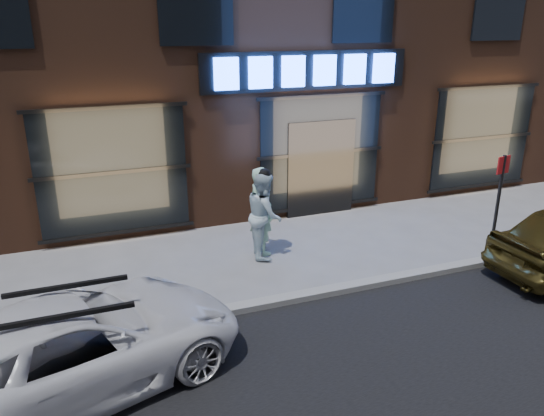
{
  "coord_description": "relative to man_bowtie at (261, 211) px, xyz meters",
  "views": [
    {
      "loc": [
        -5.69,
        -7.66,
        4.74
      ],
      "look_at": [
        -2.18,
        1.6,
        1.2
      ],
      "focal_mm": 35.0,
      "sensor_mm": 36.0,
      "label": 1
    }
  ],
  "objects": [
    {
      "name": "storefront_building",
      "position": [
        2.2,
        5.82,
        4.2
      ],
      "size": [
        30.2,
        8.28,
        10.3
      ],
      "color": "#54301E",
      "rests_on": "ground"
    },
    {
      "name": "ground",
      "position": [
        2.2,
        -2.17,
        -0.95
      ],
      "size": [
        90.0,
        90.0,
        0.0
      ],
      "primitive_type": "plane",
      "color": "slate",
      "rests_on": "ground"
    },
    {
      "name": "sign_post",
      "position": [
        4.4,
        -1.95,
        0.39
      ],
      "size": [
        0.35,
        0.1,
        2.21
      ],
      "rotation": [
        0.0,
        0.0,
        0.21
      ],
      "color": "#262628",
      "rests_on": "ground"
    },
    {
      "name": "white_suv",
      "position": [
        -3.82,
        -3.28,
        -0.31
      ],
      "size": [
        5.06,
        3.48,
        1.29
      ],
      "primitive_type": "imported",
      "rotation": [
        0.0,
        0.0,
        1.89
      ],
      "color": "white",
      "rests_on": "ground"
    },
    {
      "name": "man_cap",
      "position": [
        0.01,
        -0.14,
        -0.04
      ],
      "size": [
        0.87,
        1.01,
        1.82
      ],
      "primitive_type": "imported",
      "rotation": [
        0.0,
        0.0,
        1.35
      ],
      "color": "white",
      "rests_on": "ground"
    },
    {
      "name": "curb",
      "position": [
        2.2,
        -2.17,
        -0.89
      ],
      "size": [
        60.0,
        0.25,
        0.12
      ],
      "primitive_type": "cube",
      "color": "gray",
      "rests_on": "ground"
    },
    {
      "name": "man_bowtie",
      "position": [
        0.0,
        0.0,
        0.0
      ],
      "size": [
        0.59,
        0.77,
        1.9
      ],
      "primitive_type": "imported",
      "rotation": [
        0.0,
        0.0,
        1.79
      ],
      "color": "#A9DEB9",
      "rests_on": "ground"
    }
  ]
}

